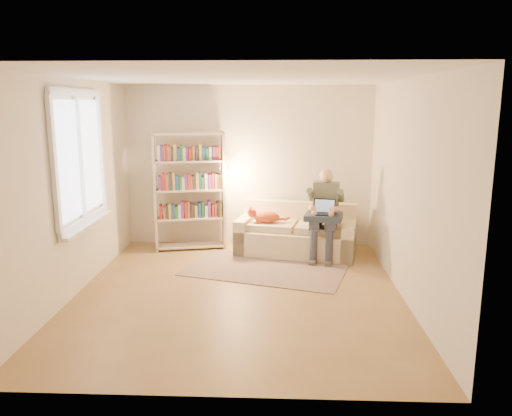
{
  "coord_description": "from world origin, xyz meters",
  "views": [
    {
      "loc": [
        0.46,
        -5.84,
        2.31
      ],
      "look_at": [
        0.17,
        1.0,
        0.87
      ],
      "focal_mm": 35.0,
      "sensor_mm": 36.0,
      "label": 1
    }
  ],
  "objects_px": {
    "person": "(325,209)",
    "bookshelf": "(190,185)",
    "sofa": "(296,236)",
    "laptop": "(322,210)",
    "cat": "(267,216)"
  },
  "relations": [
    {
      "from": "cat",
      "to": "laptop",
      "type": "distance_m",
      "value": 0.9
    },
    {
      "from": "sofa",
      "to": "laptop",
      "type": "bearing_deg",
      "value": -31.88
    },
    {
      "from": "sofa",
      "to": "bookshelf",
      "type": "height_order",
      "value": "bookshelf"
    },
    {
      "from": "sofa",
      "to": "bookshelf",
      "type": "xyz_separation_m",
      "value": [
        -1.69,
        0.16,
        0.76
      ]
    },
    {
      "from": "laptop",
      "to": "cat",
      "type": "bearing_deg",
      "value": 170.22
    },
    {
      "from": "person",
      "to": "bookshelf",
      "type": "bearing_deg",
      "value": -178.69
    },
    {
      "from": "person",
      "to": "cat",
      "type": "distance_m",
      "value": 0.91
    },
    {
      "from": "cat",
      "to": "laptop",
      "type": "height_order",
      "value": "laptop"
    },
    {
      "from": "person",
      "to": "bookshelf",
      "type": "relative_size",
      "value": 0.72
    },
    {
      "from": "sofa",
      "to": "laptop",
      "type": "height_order",
      "value": "laptop"
    },
    {
      "from": "sofa",
      "to": "person",
      "type": "relative_size",
      "value": 1.44
    },
    {
      "from": "laptop",
      "to": "person",
      "type": "bearing_deg",
      "value": 79.05
    },
    {
      "from": "bookshelf",
      "to": "sofa",
      "type": "bearing_deg",
      "value": -17.49
    },
    {
      "from": "sofa",
      "to": "person",
      "type": "height_order",
      "value": "person"
    },
    {
      "from": "cat",
      "to": "bookshelf",
      "type": "relative_size",
      "value": 0.33
    }
  ]
}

